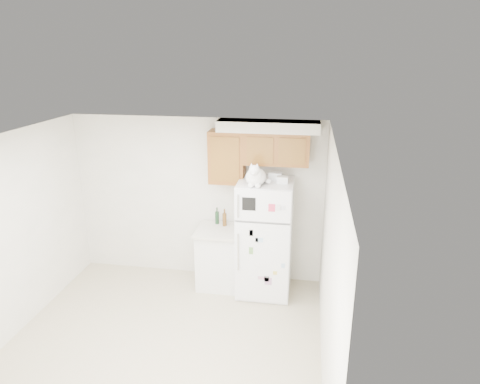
% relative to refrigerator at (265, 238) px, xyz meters
% --- Properties ---
extents(ground_plane, '(3.80, 4.00, 0.01)m').
position_rel_refrigerator_xyz_m(ground_plane, '(-1.08, -1.61, -0.86)').
color(ground_plane, '#B6A68C').
extents(room_shell, '(3.84, 4.04, 2.52)m').
position_rel_refrigerator_xyz_m(room_shell, '(-0.96, -1.36, 0.82)').
color(room_shell, silver).
rests_on(room_shell, ground_plane).
extents(refrigerator, '(0.76, 0.78, 1.70)m').
position_rel_refrigerator_xyz_m(refrigerator, '(0.00, 0.00, 0.00)').
color(refrigerator, white).
rests_on(refrigerator, ground_plane).
extents(base_counter, '(0.64, 0.64, 0.92)m').
position_rel_refrigerator_xyz_m(base_counter, '(-0.69, 0.07, -0.39)').
color(base_counter, white).
rests_on(base_counter, ground_plane).
extents(cat, '(0.33, 0.49, 0.34)m').
position_rel_refrigerator_xyz_m(cat, '(-0.12, -0.19, 0.98)').
color(cat, white).
rests_on(cat, refrigerator).
extents(storage_box_back, '(0.19, 0.14, 0.10)m').
position_rel_refrigerator_xyz_m(storage_box_back, '(0.12, 0.13, 0.90)').
color(storage_box_back, white).
rests_on(storage_box_back, refrigerator).
extents(storage_box_front, '(0.15, 0.11, 0.09)m').
position_rel_refrigerator_xyz_m(storage_box_front, '(0.23, -0.02, 0.89)').
color(storage_box_front, white).
rests_on(storage_box_front, refrigerator).
extents(bottle_green, '(0.06, 0.06, 0.26)m').
position_rel_refrigerator_xyz_m(bottle_green, '(-0.75, 0.26, 0.20)').
color(bottle_green, '#19381E').
rests_on(bottle_green, base_counter).
extents(bottle_amber, '(0.06, 0.06, 0.26)m').
position_rel_refrigerator_xyz_m(bottle_amber, '(-0.63, 0.20, 0.20)').
color(bottle_amber, '#593814').
rests_on(bottle_amber, base_counter).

